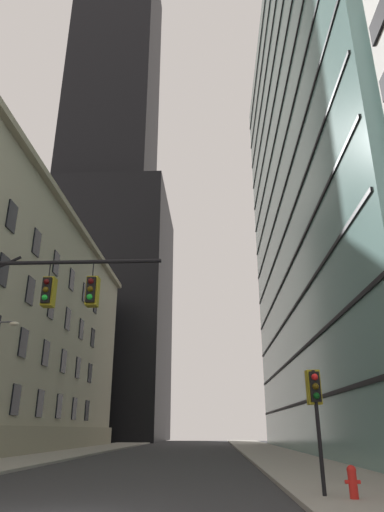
{
  "coord_description": "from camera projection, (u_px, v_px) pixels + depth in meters",
  "views": [
    {
      "loc": [
        3.74,
        -11.33,
        1.92
      ],
      "look_at": [
        2.02,
        25.44,
        16.11
      ],
      "focal_mm": 31.69,
      "sensor_mm": 36.0,
      "label": 1
    }
  ],
  "objects": [
    {
      "name": "fire_hydrant",
      "position": [
        353.0,
        480.0,
        12.52
      ],
      "size": [
        0.42,
        0.26,
        0.85
      ],
      "color": "red",
      "rests_on": "sidewalk_right"
    },
    {
      "name": "traffic_signal_mast",
      "position": [
        9.0,
        316.0,
        15.43
      ],
      "size": [
        8.63,
        0.63,
        7.59
      ],
      "color": "black",
      "rests_on": "sidewalk_left"
    },
    {
      "name": "glass_office_midrise",
      "position": [
        344.0,
        174.0,
        48.42
      ],
      "size": [
        14.29,
        50.18,
        55.05
      ],
      "color": "gray",
      "rests_on": "ground"
    },
    {
      "name": "traffic_light_near_right",
      "position": [
        315.0,
        394.0,
        13.99
      ],
      "size": [
        0.4,
        0.63,
        3.53
      ],
      "color": "black",
      "rests_on": "sidewalk_right"
    },
    {
      "name": "dark_skyscraper",
      "position": [
        112.0,
        127.0,
        105.3
      ],
      "size": [
        26.98,
        26.98,
        225.64
      ],
      "color": "black",
      "rests_on": "ground"
    }
  ]
}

